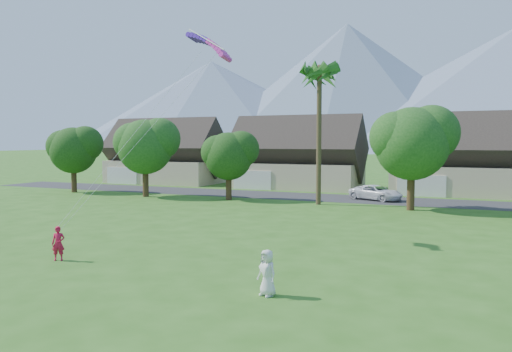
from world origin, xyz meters
The scene contains 10 objects.
ground centered at (0.00, 0.00, 0.00)m, with size 500.00×500.00×0.00m, color #2D6019.
street centered at (0.00, 34.00, 0.01)m, with size 90.00×7.00×0.01m, color #2D2D30.
kite_flyer centered at (-7.27, 3.20, 0.82)m, with size 0.60×0.39×1.64m, color #BF1537.
watcher centered at (3.88, 2.16, 0.86)m, with size 0.84×0.55×1.72m, color silver.
parked_car centered at (2.12, 34.00, 0.72)m, with size 2.39×5.18×1.44m, color white.
mountain_ridge centered at (10.40, 260.00, 29.07)m, with size 540.00×240.00×70.00m.
houses_row centered at (0.49, 42.99, 3.44)m, with size 72.75×8.19×8.86m.
tree_row centered at (-1.14, 27.92, 4.89)m, with size 62.27×6.67×8.45m.
fan_palm centered at (-2.00, 28.50, 11.80)m, with size 3.00×3.00×13.80m.
parafoil_kite centered at (-3.32, 11.11, 11.28)m, with size 3.15×1.25×0.50m.
Camera 1 is at (10.71, -14.43, 5.67)m, focal length 35.00 mm.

